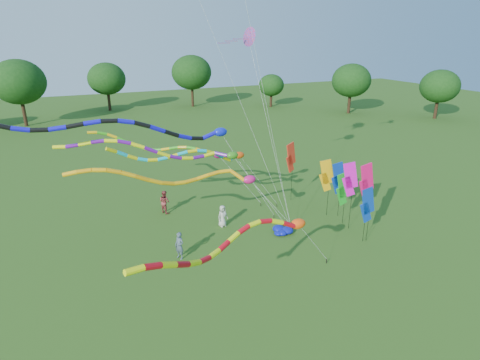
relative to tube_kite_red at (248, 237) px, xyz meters
name	(u,v)px	position (x,y,z in m)	size (l,w,h in m)	color
ground	(289,269)	(4.02, 2.75, -4.31)	(160.00, 160.00, 0.00)	#284F15
tree_ring	(264,183)	(2.49, 3.27, 1.14)	(118.34, 117.79, 9.61)	#382314
tube_kite_red	(248,237)	(0.00, 0.00, 0.00)	(11.94, 5.22, 6.28)	black
tube_kite_orange	(188,177)	(-0.47, 7.49, 0.50)	(13.81, 1.17, 6.67)	black
tube_kite_purple	(169,151)	(-1.12, 9.10, 1.78)	(13.97, 2.82, 7.76)	black
tube_kite_blue	(147,130)	(-2.50, 8.46, 3.39)	(16.42, 1.29, 9.36)	black
tube_kite_cyan	(197,155)	(0.98, 10.14, 0.98)	(12.30, 1.36, 6.99)	black
tube_kite_green	(171,148)	(0.29, 14.24, 0.53)	(11.77, 4.97, 6.74)	black
delta_kite_high_c	(248,37)	(5.19, 11.13, 8.44)	(3.58, 5.17, 13.59)	black
banner_pole_orange	(326,176)	(10.15, 8.07, -1.12)	(1.11, 0.50, 4.45)	black
banner_pole_blue_b	(338,178)	(10.87, 7.62, -1.29)	(1.16, 0.25, 4.29)	black
banner_pole_red	(291,158)	(9.19, 11.53, -0.59)	(1.12, 0.46, 4.99)	black
banner_pole_magenta_b	(366,182)	(9.92, 3.65, -0.09)	(1.16, 0.12, 5.49)	black
banner_pole_green	(343,189)	(10.39, 6.41, -1.62)	(1.16, 0.09, 3.95)	black
banner_pole_magenta_a	(350,180)	(10.27, 5.63, -0.63)	(1.10, 0.53, 4.95)	black
banner_pole_blue_a	(367,205)	(10.18, 3.62, -1.68)	(1.16, 0.11, 3.89)	black
blue_nylon_heap	(286,232)	(6.00, 6.56, -4.11)	(1.18, 0.87, 0.48)	#0C16A0
person_a	(223,216)	(2.52, 9.51, -3.52)	(0.77, 0.50, 1.58)	beige
person_b	(179,246)	(-1.50, 6.52, -3.44)	(0.63, 0.42, 1.74)	#465562
person_c	(165,202)	(-0.67, 13.47, -3.42)	(0.87, 0.68, 1.79)	#923635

